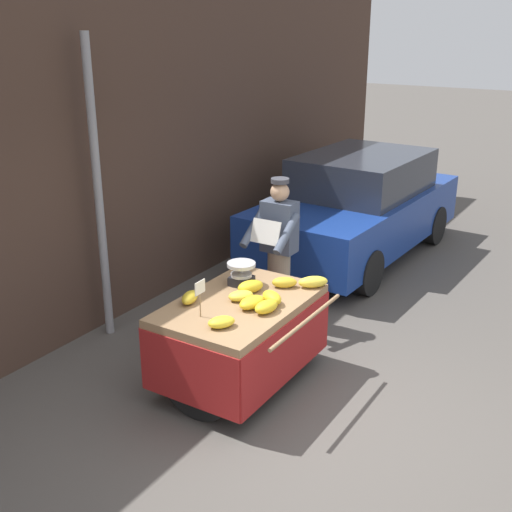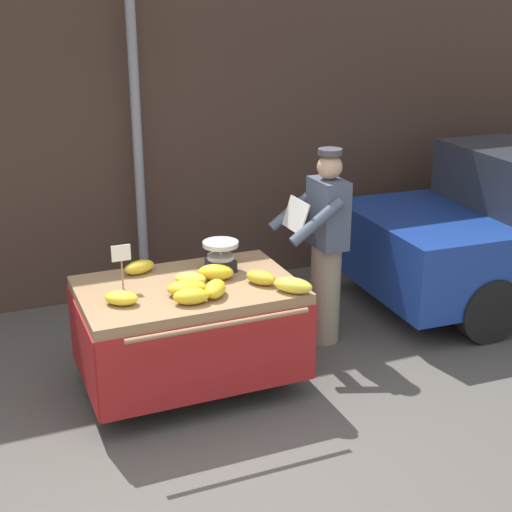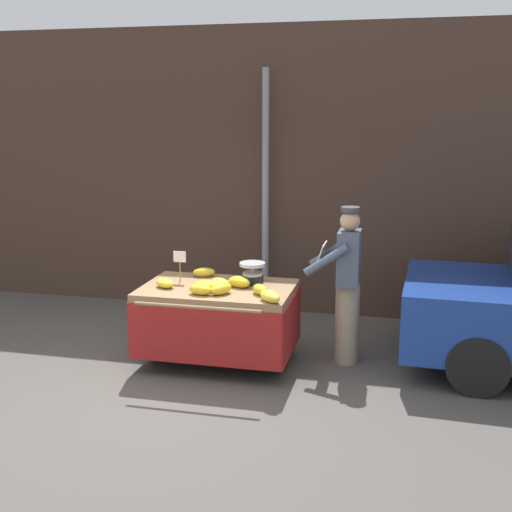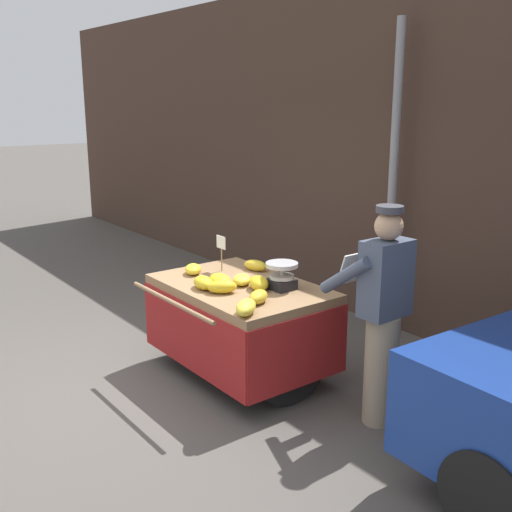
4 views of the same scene
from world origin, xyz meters
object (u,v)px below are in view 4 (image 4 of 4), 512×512
object	(u,v)px
banana_bunch_5	(193,269)
banana_bunch_8	(203,283)
banana_bunch_0	(220,280)
banana_bunch_3	(258,297)
weighing_scale	(282,276)
banana_bunch_2	(246,307)
banana_bunch_7	(242,280)
price_sign	(221,246)
banana_bunch_1	(222,287)
banana_bunch_4	(255,265)
vendor_person	(382,316)
street_pole	(393,184)
banana_bunch_6	(259,283)
banana_cart	(241,309)

from	to	relation	value
banana_bunch_5	banana_bunch_8	distance (m)	0.48
banana_bunch_0	banana_bunch_3	size ratio (longest dim) A/B	1.16
weighing_scale	banana_bunch_2	bearing A→B (deg)	-62.36
banana_bunch_5	banana_bunch_7	size ratio (longest dim) A/B	1.00
price_sign	banana_bunch_1	world-z (taller)	price_sign
banana_bunch_1	banana_bunch_5	size ratio (longest dim) A/B	1.06
banana_bunch_2	banana_bunch_8	distance (m)	0.75
banana_bunch_4	vendor_person	size ratio (longest dim) A/B	0.15
price_sign	banana_bunch_7	distance (m)	0.53
price_sign	banana_bunch_4	bearing A→B (deg)	54.53
banana_bunch_5	banana_bunch_2	bearing A→B (deg)	-12.47
banana_bunch_0	banana_bunch_3	distance (m)	0.57
street_pole	vendor_person	xyz separation A→B (m)	(1.22, -1.49, -0.74)
banana_bunch_3	banana_bunch_4	world-z (taller)	banana_bunch_3
street_pole	banana_bunch_7	distance (m)	1.97
weighing_scale	banana_bunch_5	xyz separation A→B (m)	(-0.86, -0.36, -0.07)
weighing_scale	banana_bunch_5	bearing A→B (deg)	-157.38
price_sign	banana_bunch_6	xyz separation A→B (m)	(0.69, -0.08, -0.19)
banana_cart	banana_bunch_8	bearing A→B (deg)	-103.55
banana_bunch_7	banana_bunch_1	bearing A→B (deg)	-70.88
vendor_person	banana_bunch_4	bearing A→B (deg)	179.27
banana_bunch_3	vendor_person	world-z (taller)	vendor_person
banana_bunch_3	banana_bunch_5	distance (m)	1.04
banana_bunch_4	banana_bunch_6	bearing A→B (deg)	-34.66
price_sign	banana_bunch_1	distance (m)	0.72
banana_bunch_2	banana_bunch_3	distance (m)	0.28
street_pole	weighing_scale	world-z (taller)	street_pole
banana_bunch_6	banana_bunch_8	size ratio (longest dim) A/B	1.06
street_pole	banana_cart	bearing A→B (deg)	-93.57
banana_bunch_5	banana_bunch_7	bearing A→B (deg)	16.44
banana_bunch_5	vendor_person	size ratio (longest dim) A/B	0.14
banana_bunch_2	banana_cart	bearing A→B (deg)	147.08
banana_bunch_4	banana_bunch_2	bearing A→B (deg)	-40.70
banana_bunch_8	banana_bunch_1	bearing A→B (deg)	16.58
street_pole	vendor_person	size ratio (longest dim) A/B	1.88
banana_bunch_0	banana_bunch_4	world-z (taller)	banana_bunch_0
banana_bunch_8	weighing_scale	bearing A→B (deg)	52.22
banana_bunch_1	banana_bunch_3	world-z (taller)	banana_bunch_1
banana_bunch_0	banana_bunch_7	world-z (taller)	banana_bunch_0
banana_bunch_2	banana_bunch_7	distance (m)	0.77
banana_bunch_1	banana_bunch_8	bearing A→B (deg)	-163.42
weighing_scale	banana_bunch_1	distance (m)	0.53
street_pole	banana_bunch_7	world-z (taller)	street_pole
banana_bunch_2	vendor_person	bearing A→B (deg)	49.23
weighing_scale	banana_bunch_3	bearing A→B (deg)	-65.82
weighing_scale	price_sign	bearing A→B (deg)	-173.63
banana_cart	banana_bunch_2	xyz separation A→B (m)	(0.66, -0.43, 0.29)
banana_bunch_7	banana_bunch_6	bearing A→B (deg)	7.26
banana_bunch_1	banana_bunch_7	distance (m)	0.29
weighing_scale	banana_bunch_3	world-z (taller)	weighing_scale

